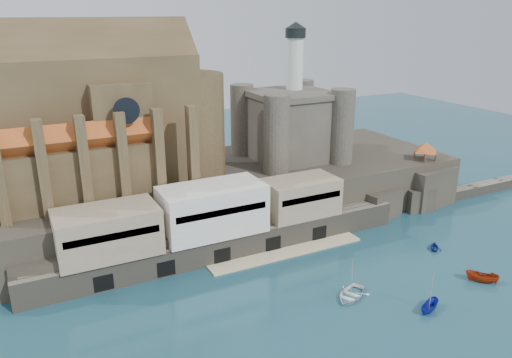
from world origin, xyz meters
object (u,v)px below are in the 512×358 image
object	(u,v)px
church	(101,122)
castle_keep	(290,122)
boat_2	(429,310)
pavilion	(426,148)

from	to	relation	value
church	castle_keep	distance (m)	40.39
church	boat_2	xyz separation A→B (m)	(35.36, -49.07, -22.13)
castle_keep	pavilion	distance (m)	30.50
pavilion	boat_2	xyz separation A→B (m)	(-30.77, -33.22, -12.73)
church	boat_2	bearing A→B (deg)	-54.22
church	pavilion	xyz separation A→B (m)	(66.13, -15.85, -9.40)
castle_keep	pavilion	xyz separation A→B (m)	(25.92, -15.08, -5.59)
pavilion	castle_keep	bearing A→B (deg)	149.82
church	boat_2	world-z (taller)	church
castle_keep	pavilion	bearing A→B (deg)	-30.18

